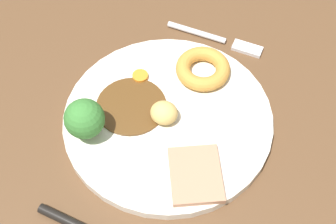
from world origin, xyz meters
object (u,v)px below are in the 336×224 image
fork (217,39)px  broccoli_floret (84,119)px  meat_slice_main (196,175)px  yorkshire_pudding (203,69)px  dinner_plate (168,119)px  roast_potato_left (164,113)px  carrot_coin_front (140,76)px

fork → broccoli_floret: bearing=-112.2°
meat_slice_main → yorkshire_pudding: size_ratio=1.01×
fork → dinner_plate: bearing=-93.7°
roast_potato_left → fork: 17.74cm
yorkshire_pudding → carrot_coin_front: (4.17, -7.88, -0.70)cm
yorkshire_pudding → fork: size_ratio=0.51×
meat_slice_main → broccoli_floret: 15.47cm
meat_slice_main → roast_potato_left: 9.41cm
meat_slice_main → broccoli_floret: size_ratio=1.27×
roast_potato_left → broccoli_floret: bearing=-54.4°
roast_potato_left → dinner_plate: bearing=154.9°
yorkshire_pudding → roast_potato_left: (9.41, -2.02, 0.47)cm
dinner_plate → broccoli_floret: (6.58, -8.58, 4.19)cm
dinner_plate → meat_slice_main: bearing=43.3°
yorkshire_pudding → broccoli_floret: 18.64cm
meat_slice_main → carrot_coin_front: meat_slice_main is taller
roast_potato_left → meat_slice_main: bearing=47.4°
yorkshire_pudding → carrot_coin_front: size_ratio=3.48×
dinner_plate → roast_potato_left: (0.64, -0.30, 2.20)cm
carrot_coin_front → yorkshire_pudding: bearing=117.9°
dinner_plate → broccoli_floret: bearing=-52.5°
roast_potato_left → carrot_coin_front: 7.95cm
meat_slice_main → broccoli_floret: broccoli_floret is taller
dinner_plate → meat_slice_main: size_ratio=3.61×
meat_slice_main → fork: 24.45cm
yorkshire_pudding → roast_potato_left: bearing=-12.1°
carrot_coin_front → dinner_plate: bearing=53.3°
dinner_plate → fork: dinner_plate is taller
yorkshire_pudding → broccoli_floret: bearing=-33.9°
fork → roast_potato_left: bearing=-94.5°
meat_slice_main → dinner_plate: bearing=-136.7°
yorkshire_pudding → fork: bearing=-176.5°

